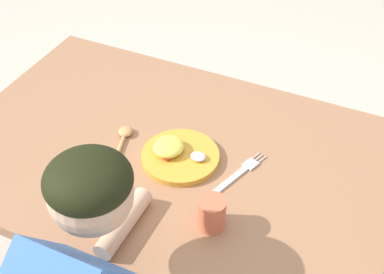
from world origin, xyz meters
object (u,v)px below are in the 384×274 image
Objects in this scene: plate at (178,154)px; spoon at (123,138)px; drinking_cup at (212,213)px; fork at (237,175)px.

spoon is (-0.18, 0.00, -0.01)m from plate.
drinking_cup is at bearing -132.80° from spoon.
fork is at bearing 1.85° from plate.
plate reaches higher than fork.
drinking_cup reaches higher than spoon.
plate is at bearing -106.60° from spoon.
fork is at bearing 91.05° from drinking_cup.
spoon is at bearing 153.15° from drinking_cup.
plate is 2.57× the size of drinking_cup.
drinking_cup is (0.35, -0.18, 0.03)m from spoon.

